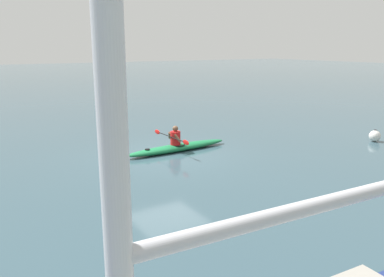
{
  "coord_description": "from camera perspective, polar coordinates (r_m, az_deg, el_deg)",
  "views": [
    {
      "loc": [
        6.35,
        11.95,
        3.85
      ],
      "look_at": [
        0.21,
        2.06,
        1.07
      ],
      "focal_mm": 36.36,
      "sensor_mm": 36.0,
      "label": 1
    }
  ],
  "objects": [
    {
      "name": "mooring_buoy_channel_marker",
      "position": [
        17.71,
        25.24,
        0.34
      ],
      "size": [
        0.46,
        0.46,
        0.5
      ],
      "color": "silver",
      "rests_on": "ground"
    },
    {
      "name": "kayaker",
      "position": [
        14.42,
        -2.52,
        0.24
      ],
      "size": [
        0.45,
        2.44,
        0.71
      ],
      "color": "red",
      "rests_on": "kayak"
    },
    {
      "name": "kayak",
      "position": [
        14.58,
        -2.12,
        -1.33
      ],
      "size": [
        4.26,
        0.72,
        0.27
      ],
      "color": "#19723F",
      "rests_on": "ground"
    },
    {
      "name": "ground_plane",
      "position": [
        14.07,
        -3.69,
        -2.47
      ],
      "size": [
        160.0,
        160.0,
        0.0
      ],
      "primitive_type": "plane",
      "color": "#334C56"
    }
  ]
}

